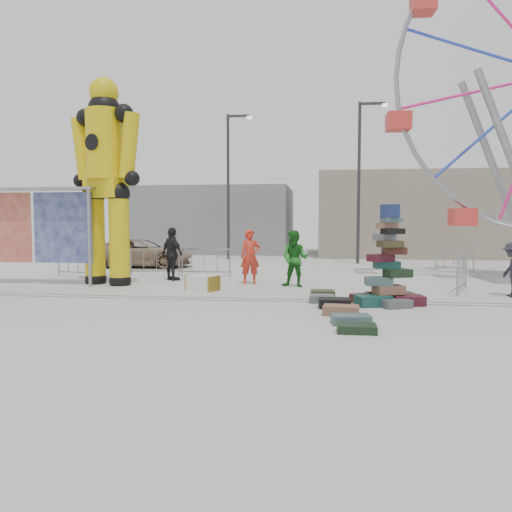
# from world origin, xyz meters

# --- Properties ---
(ground) EXTENTS (90.00, 90.00, 0.00)m
(ground) POSITION_xyz_m (0.00, 0.00, 0.00)
(ground) COLOR #9E9E99
(ground) RESTS_ON ground
(track_line_near) EXTENTS (40.00, 0.04, 0.01)m
(track_line_near) POSITION_xyz_m (0.00, 0.60, 0.00)
(track_line_near) COLOR #47443F
(track_line_near) RESTS_ON ground
(track_line_far) EXTENTS (40.00, 0.04, 0.01)m
(track_line_far) POSITION_xyz_m (0.00, 1.00, 0.00)
(track_line_far) COLOR #47443F
(track_line_far) RESTS_ON ground
(building_right) EXTENTS (12.00, 8.00, 5.00)m
(building_right) POSITION_xyz_m (7.00, 20.00, 2.50)
(building_right) COLOR gray
(building_right) RESTS_ON ground
(building_left) EXTENTS (10.00, 8.00, 4.40)m
(building_left) POSITION_xyz_m (-6.00, 22.00, 2.20)
(building_left) COLOR gray
(building_left) RESTS_ON ground
(lamp_post_right) EXTENTS (1.41, 0.25, 8.00)m
(lamp_post_right) POSITION_xyz_m (3.09, 13.00, 4.48)
(lamp_post_right) COLOR #2D2D30
(lamp_post_right) RESTS_ON ground
(lamp_post_left) EXTENTS (1.41, 0.25, 8.00)m
(lamp_post_left) POSITION_xyz_m (-3.91, 15.00, 4.48)
(lamp_post_left) COLOR #2D2D30
(lamp_post_left) RESTS_ON ground
(suitcase_tower) EXTENTS (1.89, 1.65, 2.55)m
(suitcase_tower) POSITION_xyz_m (2.89, 0.54, 0.71)
(suitcase_tower) COLOR #184842
(suitcase_tower) RESTS_ON ground
(crash_test_dummy) EXTENTS (2.80, 1.29, 7.06)m
(crash_test_dummy) POSITION_xyz_m (-5.94, 3.43, 3.72)
(crash_test_dummy) COLOR black
(crash_test_dummy) RESTS_ON ground
(banner_scaffold) EXTENTS (4.48, 0.79, 3.23)m
(banner_scaffold) POSITION_xyz_m (-8.37, 3.06, 2.43)
(banner_scaffold) COLOR gray
(banner_scaffold) RESTS_ON ground
(steamer_trunk) EXTENTS (1.11, 0.94, 0.45)m
(steamer_trunk) POSITION_xyz_m (-2.44, 2.47, 0.23)
(steamer_trunk) COLOR silver
(steamer_trunk) RESTS_ON ground
(row_case_0) EXTENTS (0.68, 0.58, 0.22)m
(row_case_0) POSITION_xyz_m (1.24, 1.35, 0.11)
(row_case_0) COLOR #3A381D
(row_case_0) RESTS_ON ground
(row_case_1) EXTENTS (0.66, 0.60, 0.19)m
(row_case_1) POSITION_xyz_m (1.22, 0.66, 0.10)
(row_case_1) COLOR #54585B
(row_case_1) RESTS_ON ground
(row_case_2) EXTENTS (0.79, 0.57, 0.24)m
(row_case_2) POSITION_xyz_m (1.53, -0.18, 0.12)
(row_case_2) COLOR black
(row_case_2) RESTS_ON ground
(row_case_3) EXTENTS (0.85, 0.57, 0.22)m
(row_case_3) POSITION_xyz_m (1.65, -1.09, 0.11)
(row_case_3) COLOR brown
(row_case_3) RESTS_ON ground
(row_case_4) EXTENTS (0.84, 0.59, 0.19)m
(row_case_4) POSITION_xyz_m (1.82, -2.10, 0.10)
(row_case_4) COLOR #435D60
(row_case_4) RESTS_ON ground
(row_case_5) EXTENTS (0.75, 0.50, 0.16)m
(row_case_5) POSITION_xyz_m (1.89, -2.88, 0.08)
(row_case_5) COLOR black
(row_case_5) RESTS_ON ground
(barricade_dummy_a) EXTENTS (1.93, 0.71, 1.10)m
(barricade_dummy_a) POSITION_xyz_m (-8.01, 5.39, 0.55)
(barricade_dummy_a) COLOR gray
(barricade_dummy_a) RESTS_ON ground
(barricade_dummy_b) EXTENTS (1.98, 0.49, 1.10)m
(barricade_dummy_b) POSITION_xyz_m (-5.23, 6.35, 0.55)
(barricade_dummy_b) COLOR gray
(barricade_dummy_b) RESTS_ON ground
(barricade_dummy_c) EXTENTS (2.00, 0.10, 1.10)m
(barricade_dummy_c) POSITION_xyz_m (-3.29, 6.28, 0.55)
(barricade_dummy_c) COLOR gray
(barricade_dummy_c) RESTS_ON ground
(barricade_wheel_front) EXTENTS (0.83, 1.89, 1.10)m
(barricade_wheel_front) POSITION_xyz_m (5.37, 3.03, 0.55)
(barricade_wheel_front) COLOR gray
(barricade_wheel_front) RESTS_ON ground
(barricade_wheel_back) EXTENTS (1.18, 1.72, 1.10)m
(barricade_wheel_back) POSITION_xyz_m (6.69, 9.23, 0.55)
(barricade_wheel_back) COLOR gray
(barricade_wheel_back) RESTS_ON ground
(pedestrian_red) EXTENTS (0.78, 0.63, 1.86)m
(pedestrian_red) POSITION_xyz_m (-1.21, 4.25, 0.93)
(pedestrian_red) COLOR red
(pedestrian_red) RESTS_ON ground
(pedestrian_green) EXTENTS (1.05, 0.92, 1.84)m
(pedestrian_green) POSITION_xyz_m (0.34, 3.63, 0.92)
(pedestrian_green) COLOR #19641A
(pedestrian_green) RESTS_ON ground
(pedestrian_black) EXTENTS (1.17, 1.05, 1.91)m
(pedestrian_black) POSITION_xyz_m (-4.12, 4.82, 0.95)
(pedestrian_black) COLOR black
(pedestrian_black) RESTS_ON ground
(pedestrian_grey) EXTENTS (0.59, 1.01, 1.55)m
(pedestrian_grey) POSITION_xyz_m (6.54, 2.33, 0.77)
(pedestrian_grey) COLOR #23212D
(pedestrian_grey) RESTS_ON ground
(parked_suv) EXTENTS (4.85, 2.47, 1.31)m
(parked_suv) POSITION_xyz_m (-7.11, 9.70, 0.66)
(parked_suv) COLOR #8B7359
(parked_suv) RESTS_ON ground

